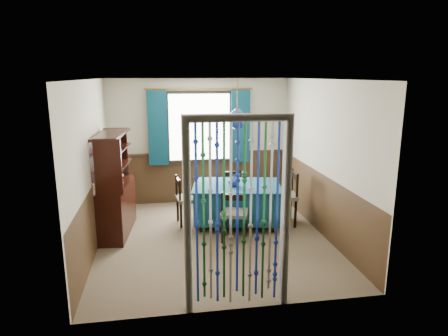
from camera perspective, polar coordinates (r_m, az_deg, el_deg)
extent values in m
plane|color=brown|center=(6.51, -1.53, -10.03)|extent=(4.00, 4.00, 0.00)
plane|color=silver|center=(5.98, -1.68, 12.55)|extent=(4.00, 4.00, 0.00)
plane|color=beige|center=(8.08, -3.53, 3.79)|extent=(3.60, 0.00, 3.60)
plane|color=beige|center=(4.22, 2.11, -4.99)|extent=(3.60, 0.00, 3.60)
plane|color=beige|center=(6.15, -18.45, 0.15)|extent=(0.00, 4.00, 4.00)
plane|color=beige|center=(6.61, 14.06, 1.30)|extent=(0.00, 4.00, 4.00)
plane|color=#432D19|center=(8.22, -3.45, -1.39)|extent=(3.60, 0.00, 3.60)
plane|color=#432D19|center=(4.52, 1.99, -13.99)|extent=(3.60, 0.00, 3.60)
plane|color=#432D19|center=(6.35, -17.82, -6.45)|extent=(0.00, 4.00, 4.00)
plane|color=#432D19|center=(6.79, 13.59, -4.90)|extent=(0.00, 4.00, 4.00)
cube|color=black|center=(7.98, -3.53, 5.86)|extent=(1.32, 0.12, 1.42)
cube|color=#0F3B4E|center=(6.97, 1.81, -4.89)|extent=(1.58, 1.21, 0.57)
cube|color=#0F3B4E|center=(6.89, 1.83, -2.54)|extent=(1.65, 1.28, 0.03)
cylinder|color=black|center=(6.76, -3.17, -8.48)|extent=(0.07, 0.07, 0.14)
cylinder|color=black|center=(6.79, 6.85, -8.48)|extent=(0.07, 0.07, 0.14)
cylinder|color=black|center=(7.43, -2.80, -6.45)|extent=(0.07, 0.07, 0.14)
cylinder|color=black|center=(7.45, 6.28, -6.46)|extent=(0.07, 0.07, 0.14)
cylinder|color=black|center=(6.26, -0.20, -8.92)|extent=(0.04, 0.04, 0.42)
cylinder|color=black|center=(6.23, 2.87, -9.04)|extent=(0.04, 0.04, 0.42)
cylinder|color=black|center=(6.55, 0.14, -7.89)|extent=(0.04, 0.04, 0.42)
cylinder|color=black|center=(6.52, 3.07, -8.01)|extent=(0.04, 0.04, 0.42)
cube|color=#5B5549|center=(6.30, 1.48, -6.44)|extent=(0.51, 0.49, 0.06)
cube|color=black|center=(6.05, 1.35, -4.21)|extent=(0.35, 0.14, 0.09)
cylinder|color=black|center=(6.10, -0.22, -5.33)|extent=(0.04, 0.04, 0.41)
cylinder|color=black|center=(6.07, 2.91, -5.44)|extent=(0.04, 0.04, 0.41)
cylinder|color=black|center=(7.77, 2.30, -4.54)|extent=(0.04, 0.04, 0.41)
cylinder|color=black|center=(7.69, 0.03, -4.72)|extent=(0.04, 0.04, 0.41)
cylinder|color=black|center=(7.49, 2.95, -5.21)|extent=(0.04, 0.04, 0.41)
cylinder|color=black|center=(7.41, 0.60, -5.40)|extent=(0.04, 0.04, 0.41)
cube|color=#5B5549|center=(7.52, 1.48, -3.30)|extent=(0.43, 0.41, 0.05)
cube|color=black|center=(7.59, 1.17, -0.81)|extent=(0.34, 0.07, 0.09)
cylinder|color=black|center=(7.66, 2.30, -1.66)|extent=(0.04, 0.04, 0.40)
cylinder|color=black|center=(7.58, 0.01, -1.81)|extent=(0.04, 0.04, 0.40)
cylinder|color=black|center=(7.21, -6.62, -5.90)|extent=(0.04, 0.04, 0.43)
cylinder|color=black|center=(6.89, -6.15, -6.81)|extent=(0.04, 0.04, 0.43)
cylinder|color=black|center=(7.27, -4.09, -5.70)|extent=(0.04, 0.04, 0.43)
cylinder|color=black|center=(6.95, -3.50, -6.58)|extent=(0.04, 0.04, 0.43)
cube|color=#5B5549|center=(7.00, -5.13, -4.34)|extent=(0.45, 0.47, 0.06)
cube|color=black|center=(6.89, -6.59, -1.93)|extent=(0.08, 0.37, 0.10)
cylinder|color=black|center=(7.09, -6.79, -2.63)|extent=(0.04, 0.04, 0.42)
cylinder|color=black|center=(6.76, -6.32, -3.40)|extent=(0.04, 0.04, 0.42)
cylinder|color=black|center=(6.97, 10.17, -6.50)|extent=(0.05, 0.05, 0.48)
cylinder|color=black|center=(7.33, 9.47, -5.48)|extent=(0.05, 0.05, 0.48)
cylinder|color=black|center=(6.90, 7.16, -6.61)|extent=(0.05, 0.05, 0.48)
cylinder|color=black|center=(7.26, 6.61, -5.57)|extent=(0.05, 0.05, 0.48)
cube|color=#5B5549|center=(7.03, 8.43, -3.92)|extent=(0.50, 0.52, 0.06)
cube|color=black|center=(6.98, 10.09, -1.10)|extent=(0.08, 0.41, 0.11)
cylinder|color=black|center=(6.83, 10.41, -2.73)|extent=(0.04, 0.04, 0.47)
cylinder|color=black|center=(7.20, 9.69, -1.88)|extent=(0.04, 0.04, 0.47)
cube|color=black|center=(6.84, -15.20, -5.59)|extent=(0.57, 1.32, 0.83)
cube|color=black|center=(6.04, -16.22, 0.08)|extent=(0.39, 0.09, 0.83)
cube|color=black|center=(7.22, -15.14, 2.25)|extent=(0.39, 0.09, 0.83)
cube|color=black|center=(6.56, -15.84, 4.66)|extent=(0.52, 1.31, 0.04)
cube|color=black|center=(6.65, -17.35, 1.19)|extent=(0.16, 1.25, 0.83)
cube|color=black|center=(6.65, -15.31, 0.24)|extent=(0.46, 1.23, 0.02)
cube|color=black|center=(6.60, -15.45, 2.57)|extent=(0.46, 1.23, 0.02)
cylinder|color=olive|center=(6.64, 1.93, 9.78)|extent=(0.01, 0.01, 0.66)
ellipsoid|color=navy|center=(6.67, 1.90, 6.96)|extent=(0.27, 0.27, 0.33)
cylinder|color=olive|center=(6.65, 1.91, 8.39)|extent=(0.08, 0.08, 0.03)
imported|color=navy|center=(6.78, 1.43, -1.84)|extent=(0.21, 0.21, 0.19)
imported|color=beige|center=(6.33, -15.42, -0.04)|extent=(0.29, 0.29, 0.05)
imported|color=beige|center=(7.02, -14.77, -0.83)|extent=(0.21, 0.21, 0.17)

